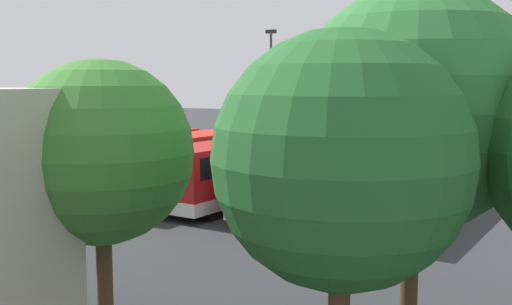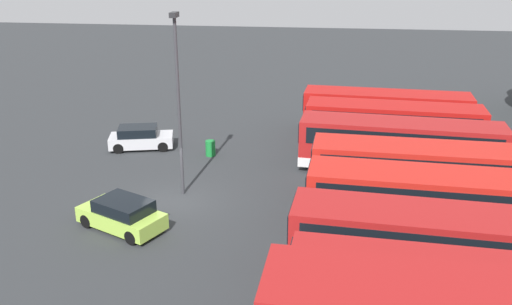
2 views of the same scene
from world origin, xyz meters
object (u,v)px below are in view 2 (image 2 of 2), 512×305
Objects in this scene: bus_single_deck_sixth at (452,247)px; bus_single_deck_second at (393,126)px; bus_single_deck_seventh at (456,305)px; car_small_green at (140,138)px; bus_single_deck_near_end at (386,112)px; car_hatchback_silver at (122,214)px; bus_single_deck_fourth at (424,172)px; bus_single_deck_third at (400,145)px; lamp_post_tall at (178,94)px; waste_bin_yellow at (210,148)px; bus_single_deck_fifth at (438,203)px.

bus_single_deck_second is at bearing -177.45° from bus_single_deck_sixth.
bus_single_deck_second is 18.34m from bus_single_deck_seventh.
car_small_green is (1.78, -15.72, -0.92)m from bus_single_deck_second.
bus_single_deck_near_end is 18.05m from bus_single_deck_sixth.
bus_single_deck_fourth is at bearing 108.76° from car_hatchback_silver.
bus_single_deck_near_end and bus_single_deck_third have the same top height.
bus_single_deck_near_end is 2.62× the size of car_small_green.
bus_single_deck_second is 14.85m from bus_single_deck_sixth.
lamp_post_tall reaches higher than bus_single_deck_second.
car_small_green is 9.04m from lamp_post_tall.
bus_single_deck_sixth is 17.05m from waste_bin_yellow.
bus_single_deck_fifth is at bearing 54.18° from waste_bin_yellow.
bus_single_deck_seventh is (21.53, 0.25, -0.00)m from bus_single_deck_near_end.
bus_single_deck_fifth is 18.98m from car_small_green.
bus_single_deck_fourth is at bearing 10.44° from bus_single_deck_third.
bus_single_deck_sixth is 13.85m from car_hatchback_silver.
bus_single_deck_third reaches higher than waste_bin_yellow.
bus_single_deck_fifth is at bearing 94.86° from car_hatchback_silver.
waste_bin_yellow is at bearing -95.70° from bus_single_deck_third.
waste_bin_yellow is (2.49, -11.04, -1.15)m from bus_single_deck_second.
car_hatchback_silver is at bearing -71.24° from bus_single_deck_fourth.
bus_single_deck_fifth reaches higher than car_hatchback_silver.
bus_single_deck_fourth is 2.52× the size of car_hatchback_silver.
bus_single_deck_second is 11.42× the size of waste_bin_yellow.
bus_single_deck_third is at bearing 112.15° from lamp_post_tall.
bus_single_deck_near_end is at bearing -176.03° from bus_single_deck_fifth.
car_small_green is at bearing -83.54° from bus_single_deck_second.
bus_single_deck_second is at bearing -179.49° from bus_single_deck_third.
bus_single_deck_second is at bearing 133.43° from car_hatchback_silver.
bus_single_deck_seventh is at bearing 48.07° from lamp_post_tall.
car_hatchback_silver reaches higher than waste_bin_yellow.
waste_bin_yellow is (-5.69, 0.19, -4.78)m from lamp_post_tall.
bus_single_deck_sixth is at bearing -2.43° from bus_single_deck_fifth.
bus_single_deck_fourth is at bearing 179.18° from bus_single_deck_sixth.
bus_single_deck_sixth is (3.79, -0.16, 0.00)m from bus_single_deck_fifth.
bus_single_deck_near_end is 12.32m from waste_bin_yellow.
bus_single_deck_third is at bearing 1.66° from bus_single_deck_near_end.
lamp_post_tall is at bearing -119.24° from bus_single_deck_sixth.
bus_single_deck_near_end is at bearing -177.38° from bus_single_deck_sixth.
bus_single_deck_third is 11.87× the size of waste_bin_yellow.
bus_single_deck_sixth is at bearing 2.55° from bus_single_deck_second.
bus_single_deck_second reaches higher than waste_bin_yellow.
bus_single_deck_fifth is at bearing 4.26° from bus_single_deck_second.
bus_single_deck_fifth is (11.05, 0.82, 0.00)m from bus_single_deck_second.
bus_single_deck_near_end is 3.20m from bus_single_deck_second.
bus_single_deck_fifth is at bearing 3.97° from bus_single_deck_near_end.
bus_single_deck_fourth is 17.50m from car_small_green.
bus_single_deck_sixth is at bearing -0.82° from bus_single_deck_fourth.
lamp_post_tall reaches higher than bus_single_deck_fifth.
bus_single_deck_fifth is at bearing 0.93° from bus_single_deck_fourth.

